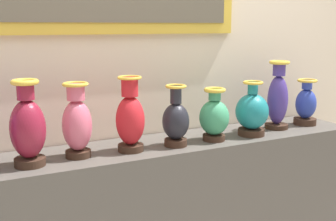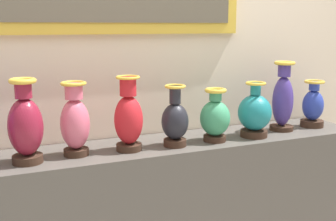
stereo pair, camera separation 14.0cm
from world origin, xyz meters
TOP-DOWN VIEW (x-y plane):
  - back_wall at (-0.01, 0.27)m, footprint 4.43×0.14m
  - vase_burgundy at (-0.72, -0.06)m, footprint 0.16×0.16m
  - vase_rose at (-0.49, -0.03)m, footprint 0.14×0.14m
  - vase_crimson at (-0.23, -0.05)m, footprint 0.14×0.14m
  - vase_onyx at (0.01, -0.07)m, footprint 0.14×0.14m
  - vase_jade at (0.24, -0.07)m, footprint 0.16×0.16m
  - vase_teal at (0.49, -0.07)m, footprint 0.19×0.19m
  - vase_indigo at (0.73, -0.01)m, footprint 0.14×0.14m
  - vase_cobalt at (0.96, -0.01)m, footprint 0.14×0.14m

SIDE VIEW (x-z plane):
  - vase_cobalt at x=0.96m, z-range 0.90..1.19m
  - vase_jade at x=0.24m, z-range 0.90..1.19m
  - vase_teal at x=0.49m, z-range 0.89..1.20m
  - vase_onyx at x=0.01m, z-range 0.89..1.21m
  - vase_rose at x=-0.49m, z-range 0.90..1.26m
  - vase_crimson at x=-0.23m, z-range 0.89..1.27m
  - vase_burgundy at x=-0.72m, z-range 0.90..1.28m
  - vase_indigo at x=0.73m, z-range 0.90..1.31m
  - back_wall at x=-0.01m, z-range 0.01..2.99m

